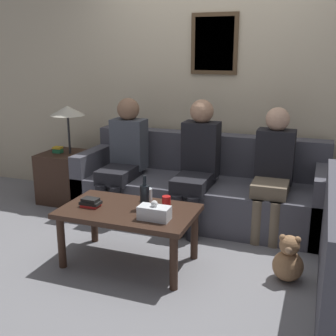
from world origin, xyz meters
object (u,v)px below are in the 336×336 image
Objects in this scene: coffee_table at (129,217)px; teddy_bear at (288,261)px; couch_main at (200,190)px; person_middle at (197,160)px; wine_bottle at (145,196)px; drinking_glass at (148,194)px; person_left at (124,154)px; person_right at (273,167)px.

coffee_table is 1.24m from teddy_bear.
couch_main reaches higher than teddy_bear.
person_middle reaches higher than coffee_table.
drinking_glass is (-0.05, 0.18, -0.05)m from wine_bottle.
person_left is at bearing 178.77° from person_middle.
couch_main is 0.40m from person_middle.
person_left reaches higher than teddy_bear.
wine_bottle is 0.23× the size of person_right.
drinking_glass is at bearing -101.49° from couch_main.
drinking_glass reaches higher than teddy_bear.
drinking_glass is at bearing 74.42° from coffee_table.
wine_bottle is 1.28m from person_right.
wine_bottle is at bearing -99.65° from person_middle.
person_right reaches higher than teddy_bear.
person_right reaches higher than couch_main.
coffee_table is 1.11m from person_left.
person_middle is (0.27, 0.95, 0.25)m from coffee_table.
drinking_glass is 0.94m from person_left.
wine_bottle is at bearing -74.01° from drinking_glass.
wine_bottle is at bearing -131.40° from person_right.
couch_main is 1.17m from coffee_table.
coffee_table is 0.88× the size of person_left.
person_left reaches higher than wine_bottle.
teddy_bear is (1.20, 0.16, -0.24)m from coffee_table.
drinking_glass is 0.76m from person_middle.
person_middle reaches higher than drinking_glass.
couch_main is at bearing 134.25° from teddy_bear.
person_right is at bearing -10.30° from couch_main.
wine_bottle is 1.11m from person_left.
person_left is at bearing 154.80° from teddy_bear.
person_right is at bearing 48.60° from wine_bottle.
person_right is at bearing 105.72° from teddy_bear.
wine_bottle is at bearing 22.74° from coffee_table.
person_middle reaches higher than couch_main.
wine_bottle is 2.65× the size of drinking_glass.
coffee_table is 0.91× the size of person_right.
person_middle is at bearing 139.89° from teddy_bear.
person_left is (-0.75, -0.18, 0.35)m from couch_main.
teddy_bear is (1.14, -0.07, -0.35)m from drinking_glass.
person_middle is (0.02, -0.19, 0.35)m from couch_main.
teddy_bear is (0.93, -0.79, -0.49)m from person_middle.
person_left is 1.03× the size of person_right.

